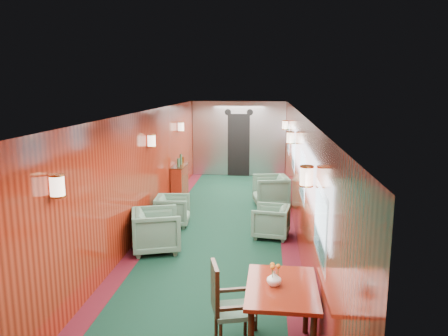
# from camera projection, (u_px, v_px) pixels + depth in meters

# --- Properties ---
(room) EXTENTS (12.00, 12.10, 2.40)m
(room) POSITION_uv_depth(u_px,v_px,m) (218.00, 154.00, 8.15)
(room) COLOR black
(room) RESTS_ON ground
(bulkhead) EXTENTS (2.98, 0.17, 2.39)m
(bulkhead) POSITION_uv_depth(u_px,v_px,m) (239.00, 139.00, 14.01)
(bulkhead) COLOR #B7BABF
(bulkhead) RESTS_ON ground
(windows_right) EXTENTS (0.02, 8.60, 0.80)m
(windows_right) POSITION_uv_depth(u_px,v_px,m) (297.00, 162.00, 8.28)
(windows_right) COLOR #AFB1B6
(windows_right) RESTS_ON ground
(wall_sconces) EXTENTS (2.97, 7.97, 0.25)m
(wall_sconces) POSITION_uv_depth(u_px,v_px,m) (221.00, 142.00, 8.68)
(wall_sconces) COLOR beige
(wall_sconces) RESTS_ON ground
(dining_table) EXTENTS (0.77, 1.08, 0.80)m
(dining_table) POSITION_uv_depth(u_px,v_px,m) (282.00, 297.00, 4.64)
(dining_table) COLOR maroon
(dining_table) RESTS_ON ground
(side_chair) EXTENTS (0.53, 0.55, 0.98)m
(side_chair) POSITION_uv_depth(u_px,v_px,m) (225.00, 302.00, 4.83)
(side_chair) COLOR #1C4335
(side_chair) RESTS_ON ground
(credenza) EXTENTS (0.30, 0.96, 1.13)m
(credenza) POSITION_uv_depth(u_px,v_px,m) (180.00, 181.00, 11.36)
(credenza) COLOR maroon
(credenza) RESTS_ON ground
(flower_vase) EXTENTS (0.20, 0.20, 0.16)m
(flower_vase) POSITION_uv_depth(u_px,v_px,m) (274.00, 278.00, 4.62)
(flower_vase) COLOR white
(flower_vase) RESTS_ON dining_table
(armchair_left_near) EXTENTS (1.03, 1.01, 0.75)m
(armchair_left_near) POSITION_uv_depth(u_px,v_px,m) (156.00, 230.00, 7.69)
(armchair_left_near) COLOR #1C4335
(armchair_left_near) RESTS_ON ground
(armchair_left_far) EXTENTS (0.75, 0.73, 0.63)m
(armchair_left_far) POSITION_uv_depth(u_px,v_px,m) (173.00, 211.00, 9.12)
(armchair_left_far) COLOR #1C4335
(armchair_left_far) RESTS_ON ground
(armchair_right_near) EXTENTS (0.78, 0.76, 0.62)m
(armchair_right_near) POSITION_uv_depth(u_px,v_px,m) (271.00, 221.00, 8.40)
(armchair_right_near) COLOR #1C4335
(armchair_right_near) RESTS_ON ground
(armchair_right_far) EXTENTS (0.95, 0.93, 0.74)m
(armchair_right_far) POSITION_uv_depth(u_px,v_px,m) (271.00, 191.00, 10.59)
(armchair_right_far) COLOR #1C4335
(armchair_right_far) RESTS_ON ground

